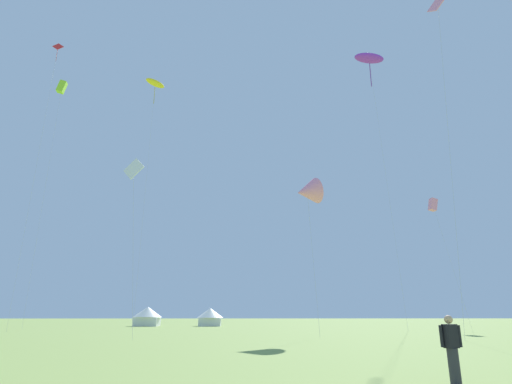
{
  "coord_description": "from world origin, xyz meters",
  "views": [
    {
      "loc": [
        -1.1,
        -4.77,
        1.74
      ],
      "look_at": [
        0.0,
        32.0,
        12.53
      ],
      "focal_mm": 29.38,
      "sensor_mm": 36.0,
      "label": 1
    }
  ],
  "objects": [
    {
      "name": "kite_yellow_parafoil",
      "position": [
        -14.1,
        49.34,
        33.86
      ],
      "size": [
        2.98,
        3.1,
        34.41
      ],
      "color": "yellow",
      "rests_on": "ground"
    },
    {
      "name": "kite_pink_box",
      "position": [
        25.43,
        51.27,
        16.53
      ],
      "size": [
        2.74,
        2.6,
        17.5
      ],
      "color": "pink",
      "rests_on": "ground"
    },
    {
      "name": "kite_white_diamond",
      "position": [
        -10.1,
        27.67,
        13.01
      ],
      "size": [
        2.23,
        1.56,
        14.19
      ],
      "color": "white",
      "rests_on": "ground"
    },
    {
      "name": "kite_pink_diamond",
      "position": [
        16.06,
        25.83,
        28.07
      ],
      "size": [
        2.44,
        2.21,
        29.66
      ],
      "color": "pink",
      "rests_on": "ground"
    },
    {
      "name": "kite_purple_parafoil",
      "position": [
        15.7,
        43.99,
        35.05
      ],
      "size": [
        4.36,
        2.55,
        35.87
      ],
      "color": "purple",
      "rests_on": "ground"
    },
    {
      "name": "kite_lime_box",
      "position": [
        -28.39,
        51.45,
        34.21
      ],
      "size": [
        1.46,
        2.93,
        35.31
      ],
      "color": "#99DB2D",
      "rests_on": "ground"
    },
    {
      "name": "kite_red_diamond",
      "position": [
        -25.85,
        43.5,
        32.88
      ],
      "size": [
        1.42,
        2.45,
        36.47
      ],
      "color": "red",
      "rests_on": "ground"
    },
    {
      "name": "festival_tent_center",
      "position": [
        -16.13,
        64.27,
        1.62
      ],
      "size": [
        4.5,
        4.5,
        2.93
      ],
      "color": "white",
      "rests_on": "ground"
    },
    {
      "name": "kite_pink_delta",
      "position": [
        4.61,
        31.37,
        12.42
      ],
      "size": [
        3.09,
        3.22,
        13.78
      ],
      "color": "pink",
      "rests_on": "ground"
    },
    {
      "name": "festival_tent_left",
      "position": [
        -6.28,
        64.27,
        1.51
      ],
      "size": [
        4.2,
        4.2,
        2.73
      ],
      "color": "white",
      "rests_on": "ground"
    },
    {
      "name": "person_spectator",
      "position": [
        4.37,
        6.71,
        0.85
      ],
      "size": [
        0.57,
        0.34,
        1.73
      ],
      "color": "#2D2D33",
      "rests_on": "ground"
    }
  ]
}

